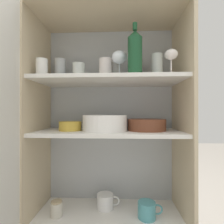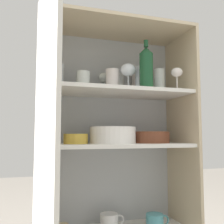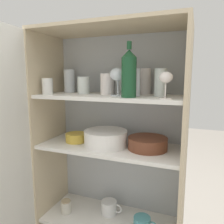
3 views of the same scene
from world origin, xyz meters
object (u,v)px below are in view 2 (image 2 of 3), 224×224
mixing_bowl_large (150,137)px  coffee_mug_primary (155,222)px  wine_bottle (146,67)px  plate_stack_white (113,135)px  serving_bowl_small (76,138)px

mixing_bowl_large → coffee_mug_primary: size_ratio=1.62×
wine_bottle → plate_stack_white: (-0.16, 0.09, -0.37)m
serving_bowl_small → coffee_mug_primary: serving_bowl_small is taller
mixing_bowl_large → coffee_mug_primary: 0.47m
serving_bowl_small → mixing_bowl_large: bearing=2.8°
wine_bottle → serving_bowl_small: bearing=165.0°
wine_bottle → serving_bowl_small: size_ratio=2.09×
wine_bottle → coffee_mug_primary: size_ratio=2.00×
plate_stack_white → serving_bowl_small: plate_stack_white is taller
plate_stack_white → coffee_mug_primary: bearing=-6.8°
mixing_bowl_large → coffee_mug_primary: (-0.01, -0.06, -0.46)m
serving_bowl_small → wine_bottle: bearing=-15.0°
wine_bottle → mixing_bowl_large: 0.40m
coffee_mug_primary → wine_bottle: bearing=-138.1°
plate_stack_white → serving_bowl_small: bearing=178.2°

